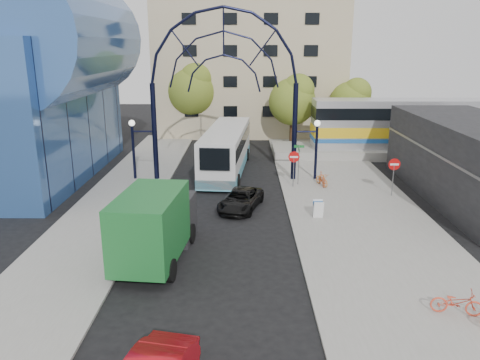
{
  "coord_description": "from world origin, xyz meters",
  "views": [
    {
      "loc": [
        1.39,
        -18.99,
        9.53
      ],
      "look_at": [
        1.18,
        6.0,
        2.31
      ],
      "focal_mm": 35.0,
      "sensor_mm": 36.0,
      "label": 1
    }
  ],
  "objects_px": {
    "green_truck": "(156,224)",
    "bike_far_c": "(457,302)",
    "stop_sign": "(294,160)",
    "train_car": "(455,124)",
    "gateway_arch": "(224,60)",
    "tree_north_c": "(352,100)",
    "sandwich_board": "(318,207)",
    "tree_north_b": "(193,88)",
    "street_name_sign": "(299,156)",
    "city_bus": "(226,149)",
    "bike_near_b": "(322,179)",
    "bike_near_a": "(322,179)",
    "do_not_enter_sign": "(394,168)",
    "tree_north_a": "(294,99)",
    "black_suv": "(241,200)"
  },
  "relations": [
    {
      "from": "do_not_enter_sign",
      "to": "stop_sign",
      "type": "bearing_deg",
      "value": 162.12
    },
    {
      "from": "gateway_arch",
      "to": "train_car",
      "type": "relative_size",
      "value": 0.54
    },
    {
      "from": "city_bus",
      "to": "bike_near_b",
      "type": "bearing_deg",
      "value": -27.55
    },
    {
      "from": "bike_near_b",
      "to": "green_truck",
      "type": "bearing_deg",
      "value": -136.94
    },
    {
      "from": "gateway_arch",
      "to": "sandwich_board",
      "type": "bearing_deg",
      "value": -55.09
    },
    {
      "from": "gateway_arch",
      "to": "street_name_sign",
      "type": "distance_m",
      "value": 8.38
    },
    {
      "from": "street_name_sign",
      "to": "train_car",
      "type": "xyz_separation_m",
      "value": [
        14.8,
        9.4,
        0.77
      ]
    },
    {
      "from": "street_name_sign",
      "to": "bike_near_a",
      "type": "relative_size",
      "value": 1.72
    },
    {
      "from": "street_name_sign",
      "to": "bike_near_b",
      "type": "distance_m",
      "value": 2.26
    },
    {
      "from": "sandwich_board",
      "to": "tree_north_a",
      "type": "relative_size",
      "value": 0.14
    },
    {
      "from": "do_not_enter_sign",
      "to": "black_suv",
      "type": "relative_size",
      "value": 0.58
    },
    {
      "from": "city_bus",
      "to": "do_not_enter_sign",
      "type": "bearing_deg",
      "value": -25.96
    },
    {
      "from": "bike_near_b",
      "to": "stop_sign",
      "type": "bearing_deg",
      "value": 179.69
    },
    {
      "from": "stop_sign",
      "to": "black_suv",
      "type": "height_order",
      "value": "stop_sign"
    },
    {
      "from": "train_car",
      "to": "bike_near_b",
      "type": "height_order",
      "value": "train_car"
    },
    {
      "from": "sandwich_board",
      "to": "bike_near_b",
      "type": "distance_m",
      "value": 6.39
    },
    {
      "from": "tree_north_b",
      "to": "green_truck",
      "type": "relative_size",
      "value": 1.16
    },
    {
      "from": "stop_sign",
      "to": "street_name_sign",
      "type": "relative_size",
      "value": 0.89
    },
    {
      "from": "sandwich_board",
      "to": "do_not_enter_sign",
      "type": "bearing_deg",
      "value": 36.68
    },
    {
      "from": "black_suv",
      "to": "bike_near_a",
      "type": "height_order",
      "value": "black_suv"
    },
    {
      "from": "gateway_arch",
      "to": "stop_sign",
      "type": "xyz_separation_m",
      "value": [
        4.8,
        -2.0,
        -6.56
      ]
    },
    {
      "from": "gateway_arch",
      "to": "green_truck",
      "type": "distance_m",
      "value": 15.03
    },
    {
      "from": "stop_sign",
      "to": "train_car",
      "type": "xyz_separation_m",
      "value": [
        15.2,
        10.0,
        0.91
      ]
    },
    {
      "from": "train_car",
      "to": "street_name_sign",
      "type": "bearing_deg",
      "value": -147.58
    },
    {
      "from": "gateway_arch",
      "to": "tree_north_b",
      "type": "height_order",
      "value": "gateway_arch"
    },
    {
      "from": "green_truck",
      "to": "bike_far_c",
      "type": "bearing_deg",
      "value": -16.65
    },
    {
      "from": "tree_north_b",
      "to": "tree_north_a",
      "type": "bearing_deg",
      "value": -21.8
    },
    {
      "from": "green_truck",
      "to": "bike_near_b",
      "type": "distance_m",
      "value": 14.79
    },
    {
      "from": "tree_north_b",
      "to": "black_suv",
      "type": "relative_size",
      "value": 1.86
    },
    {
      "from": "street_name_sign",
      "to": "bike_near_a",
      "type": "distance_m",
      "value": 2.29
    },
    {
      "from": "tree_north_a",
      "to": "train_car",
      "type": "bearing_deg",
      "value": -15.8
    },
    {
      "from": "street_name_sign",
      "to": "tree_north_b",
      "type": "distance_m",
      "value": 19.81
    },
    {
      "from": "bike_near_b",
      "to": "train_car",
      "type": "bearing_deg",
      "value": 29.18
    },
    {
      "from": "street_name_sign",
      "to": "sandwich_board",
      "type": "xyz_separation_m",
      "value": [
        0.4,
        -6.62,
        -1.39
      ]
    },
    {
      "from": "tree_north_a",
      "to": "bike_near_a",
      "type": "relative_size",
      "value": 4.3
    },
    {
      "from": "stop_sign",
      "to": "tree_north_a",
      "type": "distance_m",
      "value": 14.23
    },
    {
      "from": "street_name_sign",
      "to": "bike_near_b",
      "type": "relative_size",
      "value": 1.79
    },
    {
      "from": "green_truck",
      "to": "bike_near_a",
      "type": "xyz_separation_m",
      "value": [
        9.43,
        11.44,
        -1.15
      ]
    },
    {
      "from": "city_bus",
      "to": "bike_far_c",
      "type": "bearing_deg",
      "value": -61.18
    },
    {
      "from": "tree_north_a",
      "to": "bike_near_b",
      "type": "distance_m",
      "value": 14.27
    },
    {
      "from": "sandwich_board",
      "to": "city_bus",
      "type": "xyz_separation_m",
      "value": [
        -5.58,
        10.59,
        1.02
      ]
    },
    {
      "from": "sandwich_board",
      "to": "tree_north_c",
      "type": "height_order",
      "value": "tree_north_c"
    },
    {
      "from": "gateway_arch",
      "to": "train_car",
      "type": "xyz_separation_m",
      "value": [
        20.0,
        8.0,
        -5.66
      ]
    },
    {
      "from": "bike_near_a",
      "to": "bike_near_b",
      "type": "bearing_deg",
      "value": -125.43
    },
    {
      "from": "tree_north_a",
      "to": "stop_sign",
      "type": "bearing_deg",
      "value": -95.42
    },
    {
      "from": "train_car",
      "to": "tree_north_a",
      "type": "bearing_deg",
      "value": 164.2
    },
    {
      "from": "city_bus",
      "to": "black_suv",
      "type": "height_order",
      "value": "city_bus"
    },
    {
      "from": "sandwich_board",
      "to": "tree_north_b",
      "type": "height_order",
      "value": "tree_north_b"
    },
    {
      "from": "train_car",
      "to": "tree_north_a",
      "type": "relative_size",
      "value": 3.59
    },
    {
      "from": "gateway_arch",
      "to": "tree_north_c",
      "type": "bearing_deg",
      "value": 48.96
    }
  ]
}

